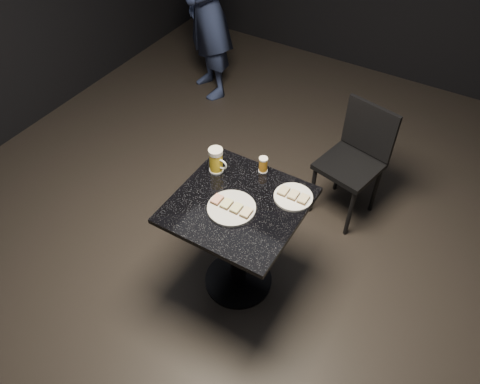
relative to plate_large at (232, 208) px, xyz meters
name	(u,v)px	position (x,y,z in m)	size (l,w,h in m)	color
floor	(238,280)	(0.01, 0.05, -0.76)	(6.00, 6.00, 0.00)	black
room_shell	(237,8)	(0.01, 0.05, 1.08)	(6.00, 6.00, 6.00)	black
plate_large	(232,208)	(0.00, 0.00, 0.00)	(0.27, 0.27, 0.01)	silver
plate_small	(293,197)	(0.25, 0.25, 0.00)	(0.22, 0.22, 0.01)	white
patron	(208,8)	(-1.40, 1.87, 0.08)	(0.61, 0.40, 1.67)	navy
table	(238,231)	(0.01, 0.05, -0.25)	(0.70, 0.70, 0.75)	black
beer_mug	(216,160)	(-0.24, 0.22, 0.07)	(0.12, 0.09, 0.16)	silver
beer_tumbler	(263,165)	(0.00, 0.35, 0.04)	(0.06, 0.06, 0.10)	silver
chair	(356,156)	(0.35, 1.06, -0.26)	(0.46, 0.46, 0.86)	black
canapes_on_plate_large	(231,206)	(0.00, 0.00, 0.02)	(0.24, 0.07, 0.02)	#4C3521
canapes_on_plate_small	(293,195)	(0.25, 0.25, 0.02)	(0.17, 0.07, 0.02)	#4C3521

